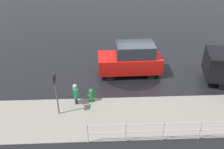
% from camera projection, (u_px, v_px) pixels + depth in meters
% --- Properties ---
extents(ground_plane, '(60.00, 60.00, 0.00)m').
position_uv_depth(ground_plane, '(137.00, 74.00, 16.06)').
color(ground_plane, black).
extents(kerb_strip, '(24.00, 3.20, 0.04)m').
position_uv_depth(kerb_strip, '(148.00, 116.00, 12.45)').
color(kerb_strip, gray).
rests_on(kerb_strip, ground).
extents(moving_hatchback, '(3.94, 1.79, 2.06)m').
position_uv_depth(moving_hatchback, '(131.00, 59.00, 15.57)').
color(moving_hatchback, red).
rests_on(moving_hatchback, ground).
extents(fire_hydrant, '(0.42, 0.31, 0.80)m').
position_uv_depth(fire_hydrant, '(91.00, 95.00, 13.34)').
color(fire_hydrant, '#197A2D').
rests_on(fire_hydrant, ground).
extents(pedestrian, '(0.30, 0.56, 1.22)m').
position_uv_depth(pedestrian, '(76.00, 93.00, 13.04)').
color(pedestrian, '#1E8C4C').
rests_on(pedestrian, ground).
extents(metal_railing, '(8.19, 0.04, 1.05)m').
position_uv_depth(metal_railing, '(182.00, 128.00, 10.73)').
color(metal_railing, '#B7BABF').
rests_on(metal_railing, ground).
extents(sign_post, '(0.07, 0.44, 2.40)m').
position_uv_depth(sign_post, '(56.00, 88.00, 11.82)').
color(sign_post, '#4C4C51').
rests_on(sign_post, ground).
extents(puddle_patch, '(3.74, 3.74, 0.01)m').
position_uv_depth(puddle_patch, '(132.00, 74.00, 15.99)').
color(puddle_patch, black).
rests_on(puddle_patch, ground).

